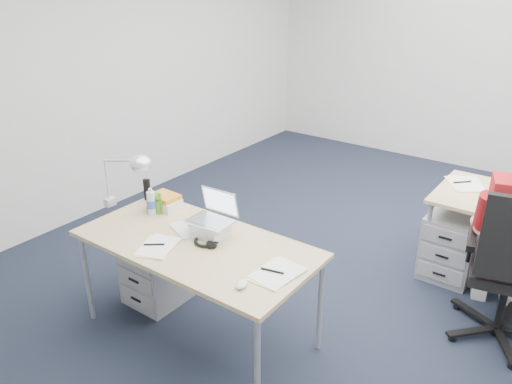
% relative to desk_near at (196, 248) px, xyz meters
% --- Properties ---
extents(floor, '(7.00, 7.00, 0.00)m').
position_rel_desk_near_xyz_m(floor, '(0.77, 1.04, -0.68)').
color(floor, black).
rests_on(floor, ground).
extents(room, '(6.02, 7.02, 2.80)m').
position_rel_desk_near_xyz_m(room, '(0.77, 1.04, 1.03)').
color(room, beige).
rests_on(room, ground).
extents(desk_near, '(1.60, 0.80, 0.73)m').
position_rel_desk_near_xyz_m(desk_near, '(0.00, 0.00, 0.00)').
color(desk_near, tan).
rests_on(desk_near, ground).
extents(office_chair, '(0.85, 0.85, 1.15)m').
position_rel_desk_near_xyz_m(office_chair, '(1.70, 1.18, -0.36)').
color(office_chair, black).
rests_on(office_chair, ground).
extents(drawer_pedestal_near, '(0.40, 0.50, 0.55)m').
position_rel_desk_near_xyz_m(drawer_pedestal_near, '(-0.53, 0.14, -0.41)').
color(drawer_pedestal_near, '#9C9EA1').
rests_on(drawer_pedestal_near, ground).
extents(drawer_pedestal_far, '(0.40, 0.50, 0.55)m').
position_rel_desk_near_xyz_m(drawer_pedestal_far, '(1.18, 1.81, -0.41)').
color(drawer_pedestal_far, '#9C9EA1').
rests_on(drawer_pedestal_far, ground).
extents(silver_laptop, '(0.29, 0.23, 0.30)m').
position_rel_desk_near_xyz_m(silver_laptop, '(0.03, 0.12, 0.20)').
color(silver_laptop, silver).
rests_on(silver_laptop, desk_near).
extents(wireless_keyboard, '(0.26, 0.18, 0.01)m').
position_rel_desk_near_xyz_m(wireless_keyboard, '(-0.17, 0.06, 0.05)').
color(wireless_keyboard, white).
rests_on(wireless_keyboard, desk_near).
extents(computer_mouse, '(0.08, 0.10, 0.03)m').
position_rel_desk_near_xyz_m(computer_mouse, '(0.55, -0.23, 0.06)').
color(computer_mouse, white).
rests_on(computer_mouse, desk_near).
extents(headphones, '(0.26, 0.24, 0.04)m').
position_rel_desk_near_xyz_m(headphones, '(0.06, 0.04, 0.06)').
color(headphones, black).
rests_on(headphones, desk_near).
extents(can_koozie, '(0.08, 0.08, 0.11)m').
position_rel_desk_near_xyz_m(can_koozie, '(-0.57, 0.15, 0.10)').
color(can_koozie, '#1C1647').
rests_on(can_koozie, desk_near).
extents(water_bottle, '(0.07, 0.07, 0.20)m').
position_rel_desk_near_xyz_m(water_bottle, '(-0.54, 0.12, 0.15)').
color(water_bottle, silver).
rests_on(water_bottle, desk_near).
extents(bear_figurine, '(0.11, 0.09, 0.16)m').
position_rel_desk_near_xyz_m(bear_figurine, '(-0.52, 0.16, 0.13)').
color(bear_figurine, '#32731E').
rests_on(bear_figurine, desk_near).
extents(book_stack, '(0.25, 0.21, 0.10)m').
position_rel_desk_near_xyz_m(book_stack, '(-0.54, 0.25, 0.10)').
color(book_stack, silver).
rests_on(book_stack, desk_near).
extents(cordless_phone, '(0.05, 0.04, 0.17)m').
position_rel_desk_near_xyz_m(cordless_phone, '(-0.75, 0.27, 0.13)').
color(cordless_phone, black).
rests_on(cordless_phone, desk_near).
extents(papers_left, '(0.29, 0.34, 0.01)m').
position_rel_desk_near_xyz_m(papers_left, '(-0.16, -0.20, 0.05)').
color(papers_left, '#FAE891').
rests_on(papers_left, desk_near).
extents(papers_right, '(0.23, 0.32, 0.01)m').
position_rel_desk_near_xyz_m(papers_right, '(0.63, -0.01, 0.05)').
color(papers_right, '#FAE891').
rests_on(papers_right, desk_near).
extents(sunglasses, '(0.10, 0.05, 0.02)m').
position_rel_desk_near_xyz_m(sunglasses, '(0.07, 0.11, 0.06)').
color(sunglasses, black).
rests_on(sunglasses, desk_near).
extents(desk_lamp, '(0.46, 0.24, 0.50)m').
position_rel_desk_near_xyz_m(desk_lamp, '(-0.75, 0.04, 0.30)').
color(desk_lamp, silver).
rests_on(desk_lamp, desk_near).
extents(far_papers, '(0.37, 0.41, 0.01)m').
position_rel_desk_near_xyz_m(far_papers, '(1.15, 2.03, 0.05)').
color(far_papers, white).
rests_on(far_papers, desk_far).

